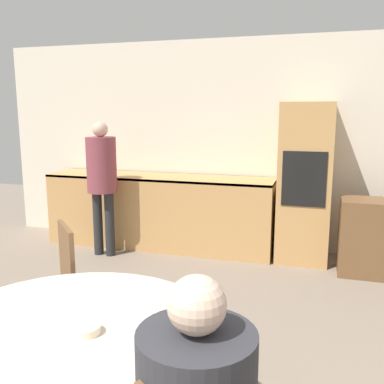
{
  "coord_description": "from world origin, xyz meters",
  "views": [
    {
      "loc": [
        0.9,
        -0.43,
        1.72
      ],
      "look_at": [
        -0.04,
        2.69,
        1.1
      ],
      "focal_mm": 40.0,
      "sensor_mm": 36.0,
      "label": 1
    }
  ],
  "objects_px": {
    "oven_unit": "(305,183)",
    "dining_table": "(71,372)",
    "person_standing": "(102,174)",
    "bowl_near": "(86,330)",
    "chair_far_left": "(55,291)"
  },
  "relations": [
    {
      "from": "person_standing",
      "to": "bowl_near",
      "type": "distance_m",
      "value": 3.31
    },
    {
      "from": "oven_unit",
      "to": "person_standing",
      "type": "relative_size",
      "value": 1.13
    },
    {
      "from": "oven_unit",
      "to": "chair_far_left",
      "type": "relative_size",
      "value": 1.85
    },
    {
      "from": "person_standing",
      "to": "bowl_near",
      "type": "relative_size",
      "value": 12.2
    },
    {
      "from": "oven_unit",
      "to": "bowl_near",
      "type": "distance_m",
      "value": 3.55
    },
    {
      "from": "dining_table",
      "to": "chair_far_left",
      "type": "height_order",
      "value": "chair_far_left"
    },
    {
      "from": "bowl_near",
      "to": "person_standing",
      "type": "bearing_deg",
      "value": 117.2
    },
    {
      "from": "chair_far_left",
      "to": "bowl_near",
      "type": "xyz_separation_m",
      "value": [
        0.69,
        -0.76,
        0.23
      ]
    },
    {
      "from": "oven_unit",
      "to": "dining_table",
      "type": "bearing_deg",
      "value": -104.29
    },
    {
      "from": "chair_far_left",
      "to": "bowl_near",
      "type": "distance_m",
      "value": 1.05
    },
    {
      "from": "dining_table",
      "to": "bowl_near",
      "type": "height_order",
      "value": "bowl_near"
    },
    {
      "from": "oven_unit",
      "to": "dining_table",
      "type": "relative_size",
      "value": 1.29
    },
    {
      "from": "oven_unit",
      "to": "person_standing",
      "type": "bearing_deg",
      "value": -167.2
    },
    {
      "from": "dining_table",
      "to": "chair_far_left",
      "type": "bearing_deg",
      "value": 128.34
    },
    {
      "from": "dining_table",
      "to": "bowl_near",
      "type": "xyz_separation_m",
      "value": [
        0.09,
        0.0,
        0.23
      ]
    }
  ]
}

